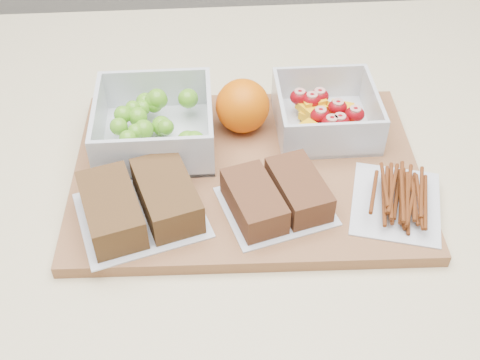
{
  "coord_description": "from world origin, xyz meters",
  "views": [
    {
      "loc": [
        -0.03,
        -0.53,
        1.41
      ],
      "look_at": [
        0.0,
        -0.02,
        0.93
      ],
      "focal_mm": 45.0,
      "sensor_mm": 36.0,
      "label": 1
    }
  ],
  "objects_px": {
    "fruit_container": "(325,114)",
    "sandwich_bag_center": "(276,196)",
    "cutting_board": "(246,171)",
    "sandwich_bag_left": "(140,203)",
    "orange": "(243,106)",
    "pretzel_bag": "(398,196)",
    "grape_container": "(156,124)"
  },
  "relations": [
    {
      "from": "orange",
      "to": "sandwich_bag_left",
      "type": "xyz_separation_m",
      "value": [
        -0.13,
        -0.15,
        -0.01
      ]
    },
    {
      "from": "sandwich_bag_left",
      "to": "fruit_container",
      "type": "bearing_deg",
      "value": 31.68
    },
    {
      "from": "cutting_board",
      "to": "pretzel_bag",
      "type": "bearing_deg",
      "value": -22.4
    },
    {
      "from": "grape_container",
      "to": "sandwich_bag_left",
      "type": "bearing_deg",
      "value": -96.58
    },
    {
      "from": "orange",
      "to": "grape_container",
      "type": "bearing_deg",
      "value": -170.46
    },
    {
      "from": "fruit_container",
      "to": "pretzel_bag",
      "type": "distance_m",
      "value": 0.16
    },
    {
      "from": "fruit_container",
      "to": "pretzel_bag",
      "type": "xyz_separation_m",
      "value": [
        0.06,
        -0.14,
        -0.01
      ]
    },
    {
      "from": "sandwich_bag_center",
      "to": "cutting_board",
      "type": "bearing_deg",
      "value": 111.68
    },
    {
      "from": "orange",
      "to": "pretzel_bag",
      "type": "relative_size",
      "value": 0.49
    },
    {
      "from": "cutting_board",
      "to": "sandwich_bag_left",
      "type": "xyz_separation_m",
      "value": [
        -0.12,
        -0.07,
        0.03
      ]
    },
    {
      "from": "pretzel_bag",
      "to": "orange",
      "type": "bearing_deg",
      "value": 137.43
    },
    {
      "from": "grape_container",
      "to": "fruit_container",
      "type": "bearing_deg",
      "value": 2.99
    },
    {
      "from": "orange",
      "to": "fruit_container",
      "type": "bearing_deg",
      "value": -3.83
    },
    {
      "from": "cutting_board",
      "to": "grape_container",
      "type": "height_order",
      "value": "grape_container"
    },
    {
      "from": "grape_container",
      "to": "sandwich_bag_center",
      "type": "height_order",
      "value": "grape_container"
    },
    {
      "from": "grape_container",
      "to": "fruit_container",
      "type": "xyz_separation_m",
      "value": [
        0.22,
        0.01,
        -0.01
      ]
    },
    {
      "from": "cutting_board",
      "to": "sandwich_bag_center",
      "type": "height_order",
      "value": "sandwich_bag_center"
    },
    {
      "from": "cutting_board",
      "to": "orange",
      "type": "height_order",
      "value": "orange"
    },
    {
      "from": "cutting_board",
      "to": "fruit_container",
      "type": "distance_m",
      "value": 0.13
    },
    {
      "from": "orange",
      "to": "pretzel_bag",
      "type": "distance_m",
      "value": 0.23
    },
    {
      "from": "orange",
      "to": "sandwich_bag_left",
      "type": "height_order",
      "value": "orange"
    },
    {
      "from": "orange",
      "to": "pretzel_bag",
      "type": "bearing_deg",
      "value": -42.57
    },
    {
      "from": "orange",
      "to": "sandwich_bag_left",
      "type": "relative_size",
      "value": 0.42
    },
    {
      "from": "orange",
      "to": "sandwich_bag_center",
      "type": "distance_m",
      "value": 0.15
    },
    {
      "from": "pretzel_bag",
      "to": "sandwich_bag_center",
      "type": "bearing_deg",
      "value": 177.99
    },
    {
      "from": "sandwich_bag_left",
      "to": "cutting_board",
      "type": "bearing_deg",
      "value": 30.55
    },
    {
      "from": "pretzel_bag",
      "to": "fruit_container",
      "type": "bearing_deg",
      "value": 112.02
    },
    {
      "from": "fruit_container",
      "to": "sandwich_bag_center",
      "type": "distance_m",
      "value": 0.16
    },
    {
      "from": "orange",
      "to": "pretzel_bag",
      "type": "height_order",
      "value": "orange"
    },
    {
      "from": "fruit_container",
      "to": "orange",
      "type": "height_order",
      "value": "orange"
    },
    {
      "from": "cutting_board",
      "to": "grape_container",
      "type": "xyz_separation_m",
      "value": [
        -0.11,
        0.06,
        0.03
      ]
    },
    {
      "from": "orange",
      "to": "sandwich_bag_center",
      "type": "xyz_separation_m",
      "value": [
        0.03,
        -0.15,
        -0.02
      ]
    }
  ]
}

